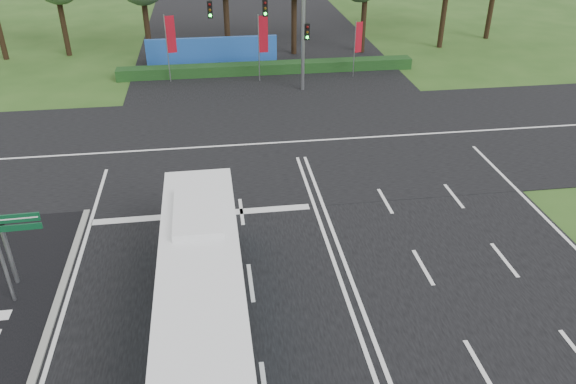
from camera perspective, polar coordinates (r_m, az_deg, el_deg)
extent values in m
plane|color=#2A4E1A|center=(21.36, 5.14, -8.45)|extent=(120.00, 120.00, 0.00)
cube|color=black|center=(21.35, 5.15, -8.41)|extent=(20.00, 120.00, 0.04)
cube|color=black|center=(31.46, 0.39, 5.08)|extent=(120.00, 14.00, 0.05)
cube|color=gray|center=(19.57, -24.07, -15.61)|extent=(0.25, 18.00, 0.12)
cube|color=#57B5CB|center=(18.19, -8.48, -12.33)|extent=(2.59, 12.12, 1.11)
cube|color=black|center=(18.52, -8.36, -13.49)|extent=(2.57, 12.06, 0.30)
cube|color=black|center=(17.53, -8.73, -9.88)|extent=(2.49, 11.94, 0.96)
cube|color=white|center=(17.15, -8.88, -8.32)|extent=(2.59, 12.12, 0.35)
cube|color=white|center=(16.94, -8.97, -7.38)|extent=(2.54, 11.63, 0.35)
cube|color=white|center=(18.86, -9.12, -2.05)|extent=(1.63, 3.04, 0.25)
cylinder|color=black|center=(21.26, -11.74, -7.47)|extent=(0.29, 1.05, 1.05)
cylinder|color=black|center=(21.19, -5.33, -7.03)|extent=(0.29, 1.05, 1.05)
cylinder|color=gray|center=(22.09, -26.86, -4.21)|extent=(0.16, 0.16, 4.01)
cylinder|color=gray|center=(21.20, -27.18, -5.63)|extent=(0.12, 0.12, 4.10)
cube|color=#0B3F23|center=(20.29, -25.99, -2.42)|extent=(1.54, 0.11, 0.31)
cube|color=#0B3F23|center=(20.47, -25.77, -3.27)|extent=(1.54, 0.11, 0.23)
cube|color=white|center=(20.26, -26.01, -2.47)|extent=(1.43, 0.06, 0.04)
cylinder|color=gray|center=(41.28, -12.16, 13.98)|extent=(0.07, 0.07, 4.75)
cube|color=maroon|center=(41.08, -11.82, 15.39)|extent=(0.63, 0.16, 2.53)
cylinder|color=gray|center=(40.63, -2.98, 14.32)|extent=(0.07, 0.07, 4.72)
cube|color=maroon|center=(40.42, -2.51, 15.71)|extent=(0.63, 0.06, 2.52)
cylinder|color=gray|center=(41.90, 6.76, 14.16)|extent=(0.06, 0.06, 4.06)
cube|color=maroon|center=(41.83, 7.20, 15.33)|extent=(0.53, 0.20, 2.16)
cylinder|color=gray|center=(38.53, 1.55, 15.24)|extent=(0.24, 0.24, 7.00)
cube|color=black|center=(37.72, -2.35, 18.19)|extent=(0.32, 0.28, 1.05)
cube|color=black|center=(37.54, -7.94, 17.89)|extent=(0.32, 0.28, 1.05)
cube|color=black|center=(38.44, 1.94, 15.97)|extent=(0.32, 0.28, 1.05)
cube|color=#143613|center=(42.93, -2.10, 12.46)|extent=(22.00, 1.20, 0.80)
cube|color=#2052AD|center=(44.92, -7.71, 13.94)|extent=(10.00, 0.30, 2.20)
cylinder|color=black|center=(50.11, -22.06, 16.61)|extent=(0.44, 0.44, 6.98)
cylinder|color=black|center=(46.97, -14.30, 17.26)|extent=(0.44, 0.44, 7.34)
cylinder|color=black|center=(46.43, -6.33, 18.23)|extent=(0.44, 0.44, 8.01)
cylinder|color=black|center=(47.04, 0.62, 18.33)|extent=(0.44, 0.44, 7.66)
cylinder|color=black|center=(48.01, 7.75, 17.84)|extent=(0.44, 0.44, 6.88)
cylinder|color=black|center=(50.85, 15.63, 17.74)|extent=(0.44, 0.44, 6.88)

